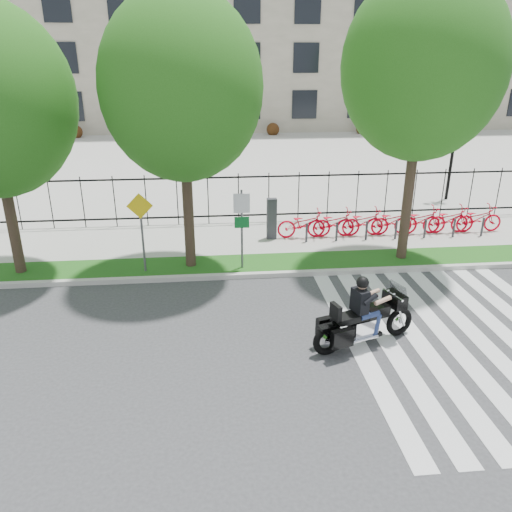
{
  "coord_description": "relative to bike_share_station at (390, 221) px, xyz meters",
  "views": [
    {
      "loc": [
        -1.19,
        -9.9,
        6.32
      ],
      "look_at": [
        0.08,
        3.0,
        1.15
      ],
      "focal_mm": 35.0,
      "sensor_mm": 36.0,
      "label": 1
    }
  ],
  "objects": [
    {
      "name": "motorcycle_rider",
      "position": [
        -3.17,
        -7.18,
        0.04
      ],
      "size": [
        2.67,
        1.32,
        2.13
      ],
      "color": "black",
      "rests_on": "ground"
    },
    {
      "name": "grass_verge",
      "position": [
        -5.51,
        -2.25,
        -0.6
      ],
      "size": [
        60.0,
        1.5,
        0.15
      ],
      "primitive_type": "cube",
      "color": "#1A4D13",
      "rests_on": "ground"
    },
    {
      "name": "crosswalk_stripes",
      "position": [
        -0.68,
        -7.2,
        -0.66
      ],
      "size": [
        5.7,
        8.0,
        0.01
      ],
      "primitive_type": null,
      "color": "silver",
      "rests_on": "ground"
    },
    {
      "name": "bike_share_station",
      "position": [
        0.0,
        0.0,
        0.0
      ],
      "size": [
        8.96,
        0.88,
        1.5
      ],
      "color": "#2D2D33",
      "rests_on": "sidewalk"
    },
    {
      "name": "lamp_post_right",
      "position": [
        4.49,
        4.8,
        2.53
      ],
      "size": [
        1.06,
        0.7,
        4.25
      ],
      "color": "black",
      "rests_on": "ground"
    },
    {
      "name": "plaza",
      "position": [
        -5.51,
        17.8,
        -0.62
      ],
      "size": [
        80.0,
        34.0,
        0.1
      ],
      "primitive_type": "cube",
      "color": "#B0AEA5",
      "rests_on": "ground"
    },
    {
      "name": "sign_pole_regulatory",
      "position": [
        -5.71,
        -2.62,
        1.07
      ],
      "size": [
        0.5,
        0.09,
        2.5
      ],
      "color": "#59595B",
      "rests_on": "grass_verge"
    },
    {
      "name": "curb",
      "position": [
        -5.51,
        -3.1,
        -0.6
      ],
      "size": [
        60.0,
        0.2,
        0.15
      ],
      "primitive_type": "cube",
      "color": "#BCB9B1",
      "rests_on": "ground"
    },
    {
      "name": "iron_fence",
      "position": [
        -5.51,
        2.0,
        0.48
      ],
      "size": [
        30.0,
        0.06,
        2.0
      ],
      "primitive_type": null,
      "color": "black",
      "rests_on": "sidewalk"
    },
    {
      "name": "street_tree_1",
      "position": [
        -7.32,
        -2.25,
        4.87
      ],
      "size": [
        4.62,
        4.62,
        8.06
      ],
      "color": "#34231C",
      "rests_on": "grass_verge"
    },
    {
      "name": "sign_pole_warning",
      "position": [
        -8.72,
        -2.62,
        1.07
      ],
      "size": [
        0.78,
        0.09,
        2.49
      ],
      "color": "#59595B",
      "rests_on": "grass_verge"
    },
    {
      "name": "ground",
      "position": [
        -5.51,
        -7.2,
        -0.67
      ],
      "size": [
        120.0,
        120.0,
        0.0
      ],
      "primitive_type": "plane",
      "color": "#363639",
      "rests_on": "ground"
    },
    {
      "name": "street_tree_2",
      "position": [
        -0.38,
        -2.25,
        5.4
      ],
      "size": [
        4.73,
        4.73,
        8.65
      ],
      "color": "#34231C",
      "rests_on": "grass_verge"
    },
    {
      "name": "sidewalk",
      "position": [
        -5.51,
        0.25,
        -0.6
      ],
      "size": [
        60.0,
        3.5,
        0.15
      ],
      "primitive_type": "cube",
      "color": "#B0AEA5",
      "rests_on": "ground"
    },
    {
      "name": "office_building",
      "position": [
        -5.51,
        37.72,
        9.3
      ],
      "size": [
        60.0,
        21.9,
        20.15
      ],
      "color": "gray",
      "rests_on": "ground"
    }
  ]
}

